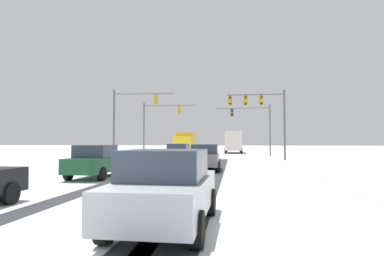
# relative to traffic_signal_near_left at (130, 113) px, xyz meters

# --- Properties ---
(wheel_track_left_lane) EXTENTS (0.75, 30.44, 0.01)m
(wheel_track_left_lane) POSITION_rel_traffic_signal_near_left_xyz_m (7.54, -9.96, -4.39)
(wheel_track_left_lane) COLOR #38383D
(wheel_track_left_lane) RESTS_ON ground
(wheel_track_right_lane) EXTENTS (0.81, 30.44, 0.01)m
(wheel_track_right_lane) POSITION_rel_traffic_signal_near_left_xyz_m (3.90, -9.96, -4.39)
(wheel_track_right_lane) COLOR #38383D
(wheel_track_right_lane) RESTS_ON ground
(wheel_track_center) EXTENTS (1.10, 30.44, 0.01)m
(wheel_track_center) POSITION_rel_traffic_signal_near_left_xyz_m (8.09, -9.96, -4.39)
(wheel_track_center) COLOR #38383D
(wheel_track_center) RESTS_ON ground
(sidewalk_kerb_right) EXTENTS (4.00, 30.44, 0.12)m
(sidewalk_kerb_right) POSITION_rel_traffic_signal_near_left_xyz_m (15.19, -11.35, -4.34)
(sidewalk_kerb_right) COLOR white
(sidewalk_kerb_right) RESTS_ON ground
(traffic_signal_near_left) EXTENTS (5.52, 0.65, 6.50)m
(traffic_signal_near_left) POSITION_rel_traffic_signal_near_left_xyz_m (0.00, 0.00, 0.00)
(traffic_signal_near_left) COLOR #56565B
(traffic_signal_near_left) RESTS_ON ground
(traffic_signal_far_left) EXTENTS (6.28, 0.41, 6.50)m
(traffic_signal_far_left) POSITION_rel_traffic_signal_near_left_xyz_m (0.25, 9.81, 0.05)
(traffic_signal_far_left) COLOR #56565B
(traffic_signal_far_left) RESTS_ON ground
(traffic_signal_far_right) EXTENTS (6.90, 0.60, 6.50)m
(traffic_signal_far_right) POSITION_rel_traffic_signal_near_left_xyz_m (11.85, 13.99, 0.08)
(traffic_signal_far_right) COLOR #56565B
(traffic_signal_far_right) RESTS_ON ground
(traffic_signal_near_right) EXTENTS (5.22, 0.39, 6.50)m
(traffic_signal_near_right) POSITION_rel_traffic_signal_near_left_xyz_m (11.73, 1.86, 0.37)
(traffic_signal_near_right) COLOR #56565B
(traffic_signal_near_right) RESTS_ON ground
(car_white_lead) EXTENTS (1.89, 4.13, 1.62)m
(car_white_lead) POSITION_rel_traffic_signal_near_left_xyz_m (4.71, -1.81, -3.58)
(car_white_lead) COLOR silver
(car_white_lead) RESTS_ON ground
(car_grey_second) EXTENTS (1.90, 4.13, 1.62)m
(car_grey_second) POSITION_rel_traffic_signal_near_left_xyz_m (7.43, -8.05, -3.58)
(car_grey_second) COLOR slate
(car_grey_second) RESTS_ON ground
(car_dark_green_third) EXTENTS (1.86, 4.11, 1.62)m
(car_dark_green_third) POSITION_rel_traffic_signal_near_left_xyz_m (2.45, -12.98, -3.58)
(car_dark_green_third) COLOR #194C2D
(car_dark_green_third) RESTS_ON ground
(car_silver_fifth) EXTENTS (1.90, 4.13, 1.62)m
(car_silver_fifth) POSITION_rel_traffic_signal_near_left_xyz_m (7.81, -21.84, -3.58)
(car_silver_fifth) COLOR #B7BABF
(car_silver_fifth) RESTS_ON ground
(bus_oncoming) EXTENTS (2.68, 11.00, 3.38)m
(bus_oncoming) POSITION_rel_traffic_signal_near_left_xyz_m (9.19, 24.81, -2.40)
(bus_oncoming) COLOR silver
(bus_oncoming) RESTS_ON ground
(box_truck_delivery) EXTENTS (2.31, 7.40, 3.02)m
(box_truck_delivery) POSITION_rel_traffic_signal_near_left_xyz_m (2.63, 16.29, -2.76)
(box_truck_delivery) COLOR yellow
(box_truck_delivery) RESTS_ON ground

